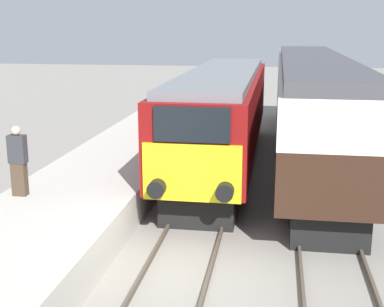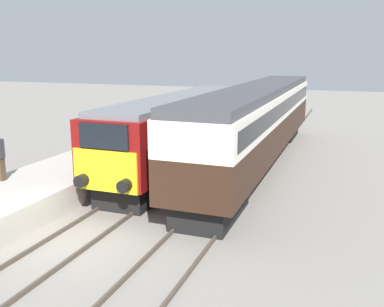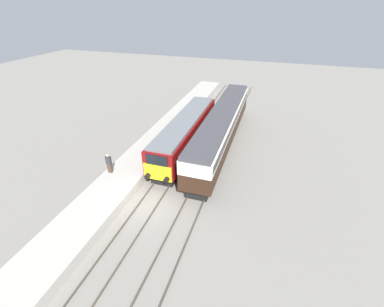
% 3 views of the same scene
% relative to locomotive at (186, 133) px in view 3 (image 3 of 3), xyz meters
% --- Properties ---
extents(ground_plane, '(120.00, 120.00, 0.00)m').
position_rel_locomotive_xyz_m(ground_plane, '(0.00, -9.38, -2.07)').
color(ground_plane, gray).
extents(platform_left, '(3.50, 50.00, 1.00)m').
position_rel_locomotive_xyz_m(platform_left, '(-3.30, -1.38, -1.57)').
color(platform_left, '#B7B2A8').
rests_on(platform_left, ground_plane).
extents(rails_near_track, '(1.51, 60.00, 0.14)m').
position_rel_locomotive_xyz_m(rails_near_track, '(0.00, -4.38, -2.00)').
color(rails_near_track, '#4C4238').
rests_on(rails_near_track, ground_plane).
extents(rails_far_track, '(1.50, 60.00, 0.14)m').
position_rel_locomotive_xyz_m(rails_far_track, '(3.40, -4.38, -2.00)').
color(rails_far_track, '#4C4238').
rests_on(rails_far_track, ground_plane).
extents(locomotive, '(2.70, 14.77, 3.68)m').
position_rel_locomotive_xyz_m(locomotive, '(0.00, 0.00, 0.00)').
color(locomotive, black).
rests_on(locomotive, ground_plane).
extents(passenger_carriage, '(2.75, 20.15, 4.09)m').
position_rel_locomotive_xyz_m(passenger_carriage, '(3.40, 2.13, 0.42)').
color(passenger_carriage, black).
rests_on(passenger_carriage, ground_plane).
extents(person_on_platform, '(0.44, 0.26, 1.83)m').
position_rel_locomotive_xyz_m(person_on_platform, '(-4.46, -7.40, -0.16)').
color(person_on_platform, '#473828').
rests_on(person_on_platform, platform_left).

